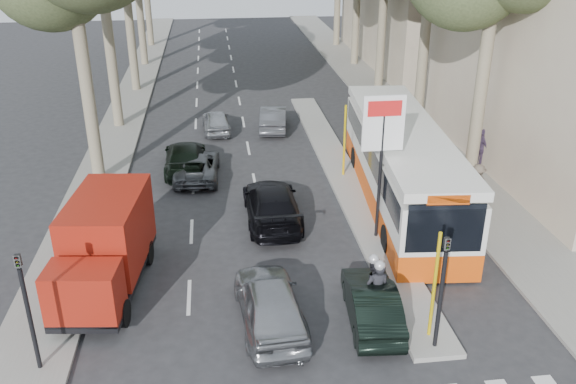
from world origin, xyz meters
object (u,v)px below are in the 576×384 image
red_truck (105,245)px  city_bus (401,163)px  silver_hatchback (270,303)px  dark_hatchback (372,303)px  motorcycle (375,289)px

red_truck → city_bus: 12.44m
silver_hatchback → city_bus: 10.08m
red_truck → city_bus: bearing=31.2°
dark_hatchback → red_truck: bearing=-15.1°
dark_hatchback → city_bus: bearing=-107.6°
silver_hatchback → dark_hatchback: 3.04m
motorcycle → city_bus: bearing=62.5°
silver_hatchback → motorcycle: bearing=177.5°
motorcycle → red_truck: bearing=156.9°
city_bus → motorcycle: size_ratio=5.39×
motorcycle → dark_hatchback: bearing=-123.3°
silver_hatchback → red_truck: (-5.04, 2.67, 0.82)m
silver_hatchback → city_bus: city_bus is taller
dark_hatchback → red_truck: 8.62m
silver_hatchback → red_truck: size_ratio=0.77×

